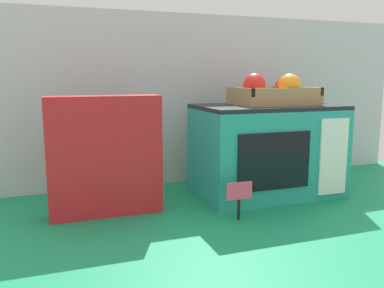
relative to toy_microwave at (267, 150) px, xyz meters
The scene contains 6 objects.
ground_plane 0.20m from the toy_microwave, behind, with size 1.70×1.70×0.00m, color #147A4C.
display_back_panel 0.32m from the toy_microwave, 118.74° to the left, with size 1.61×0.03×0.57m, color #B7BABF.
toy_microwave is the anchor object (origin of this frame).
food_groups_crate 0.18m from the toy_microwave, 13.60° to the left, with size 0.24×0.17×0.10m.
cookie_set_box 0.50m from the toy_microwave, behind, with size 0.29×0.08×0.32m.
price_sign 0.27m from the toy_microwave, 134.85° to the right, with size 0.07×0.01×0.10m.
Camera 1 is at (-0.50, -1.06, 0.37)m, focal length 38.07 mm.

